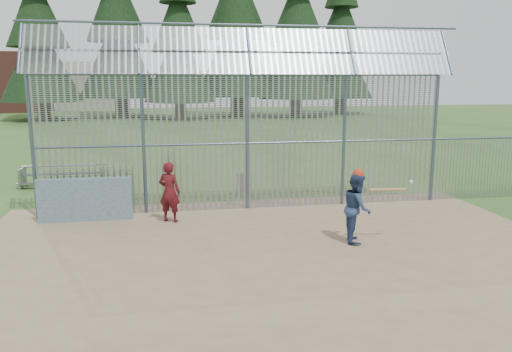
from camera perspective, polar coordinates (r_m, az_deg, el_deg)
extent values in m
plane|color=#2D511E|center=(11.87, 1.70, -8.00)|extent=(120.00, 120.00, 0.00)
cube|color=#756047|center=(11.40, 2.21, -8.76)|extent=(14.00, 10.00, 0.02)
cube|color=#38566B|center=(14.44, -18.95, -2.58)|extent=(2.50, 0.12, 1.20)
imported|color=navy|center=(12.15, 11.46, -3.58)|extent=(0.83, 0.95, 1.66)
imported|color=maroon|center=(13.76, -9.86, -1.80)|extent=(0.72, 0.62, 1.67)
imported|color=slate|center=(28.75, -0.84, 4.14)|extent=(0.53, 0.46, 0.86)
sphere|color=#B22E17|center=(11.97, 11.61, 0.19)|extent=(0.27, 0.27, 0.27)
cylinder|color=#AA7F4C|center=(12.18, 14.86, -1.52)|extent=(0.85, 0.18, 0.07)
sphere|color=#AA7F4C|center=(12.01, 13.00, -1.61)|extent=(0.09, 0.09, 0.09)
sphere|color=white|center=(12.28, 17.31, -0.62)|extent=(0.09, 0.09, 0.09)
cylinder|color=gray|center=(16.90, -1.36, -1.00)|extent=(0.52, 0.52, 0.70)
cylinder|color=#9EA0A5|center=(16.82, -1.37, 0.23)|extent=(0.56, 0.56, 0.05)
sphere|color=#9EA0A5|center=(16.81, -1.37, 0.40)|extent=(0.10, 0.10, 0.10)
cube|color=slate|center=(19.34, -21.36, -0.68)|extent=(3.00, 0.25, 0.05)
cube|color=slate|center=(19.63, -21.22, 0.23)|extent=(3.00, 0.25, 0.05)
cube|color=slate|center=(19.93, -21.08, 1.13)|extent=(3.00, 0.25, 0.05)
cube|color=slate|center=(19.97, -25.13, -0.18)|extent=(0.06, 0.90, 0.70)
cube|color=gray|center=(19.42, -17.15, 0.08)|extent=(0.06, 0.90, 0.70)
cylinder|color=#47566B|center=(15.07, -24.21, 2.93)|extent=(0.10, 0.10, 4.00)
cylinder|color=#47566B|center=(14.62, -12.73, 3.41)|extent=(0.10, 0.10, 4.00)
cylinder|color=#47566B|center=(14.78, -1.01, 3.76)|extent=(0.10, 0.10, 4.00)
cylinder|color=#47566B|center=(15.53, 10.01, 3.94)|extent=(0.10, 0.10, 4.00)
cylinder|color=#47566B|center=(16.79, 19.70, 3.99)|extent=(0.10, 0.10, 4.00)
cylinder|color=#47566B|center=(14.66, -1.04, 11.53)|extent=(12.00, 0.07, 0.07)
cylinder|color=#47566B|center=(14.78, -1.01, 3.76)|extent=(12.00, 0.06, 0.06)
cube|color=gray|center=(14.78, -1.01, 3.76)|extent=(12.00, 0.02, 4.00)
cube|color=gray|center=(14.32, -0.81, 14.15)|extent=(12.00, 0.77, 1.31)
cylinder|color=#47566B|center=(16.93, 19.48, 0.63)|extent=(0.08, 0.08, 2.00)
cylinder|color=#332319|center=(52.36, -23.14, 7.57)|extent=(1.19, 1.19, 3.06)
cone|color=black|center=(52.69, -23.88, 17.01)|extent=(7.48, 7.48, 13.94)
cylinder|color=#332319|center=(54.23, -15.15, 8.35)|extent=(1.33, 1.33, 3.42)
cone|color=black|center=(54.71, -15.69, 18.53)|extent=(8.36, 8.36, 15.58)
cylinder|color=#332319|center=(50.06, -8.61, 8.10)|extent=(1.12, 1.12, 2.88)
cone|color=black|center=(50.33, -8.89, 17.42)|extent=(7.04, 7.04, 13.12)
cylinder|color=#332319|center=(53.52, -2.20, 8.78)|extent=(1.40, 1.40, 3.60)
cylinder|color=#332319|center=(52.74, 4.64, 8.53)|extent=(1.26, 1.26, 3.24)
cone|color=black|center=(53.14, 4.81, 18.46)|extent=(7.92, 7.92, 14.76)
cylinder|color=#332319|center=(58.32, 9.42, 8.56)|extent=(1.19, 1.19, 3.06)
cone|color=black|center=(58.61, 9.69, 17.06)|extent=(7.48, 7.48, 13.94)
cube|color=brown|center=(68.86, -27.05, 9.52)|extent=(10.00, 8.00, 7.00)
cube|color=#B2A58C|center=(69.67, -18.30, 9.75)|extent=(8.00, 7.00, 6.00)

